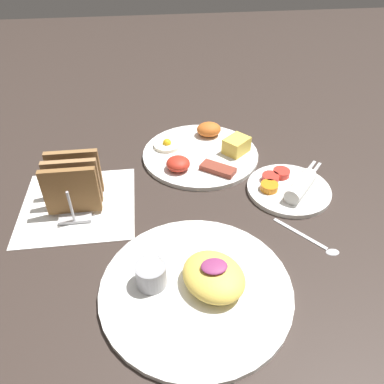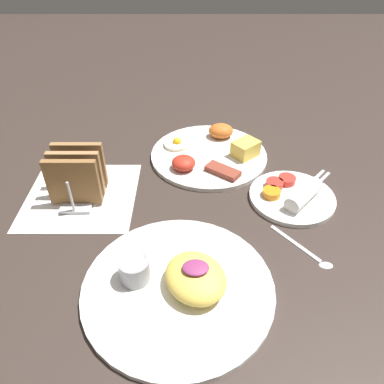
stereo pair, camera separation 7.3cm
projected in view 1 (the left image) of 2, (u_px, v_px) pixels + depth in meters
name	position (u px, v px, depth m)	size (l,w,h in m)	color
ground_plane	(188.00, 205.00, 0.74)	(3.00, 3.00, 0.00)	#332823
napkin_flat	(78.00, 204.00, 0.74)	(0.22, 0.22, 0.00)	white
plate_breakfast	(202.00, 152.00, 0.88)	(0.27, 0.27, 0.05)	white
plate_condiments	(289.00, 187.00, 0.77)	(0.17, 0.17, 0.04)	white
plate_foreground	(197.00, 284.00, 0.58)	(0.30, 0.30, 0.06)	white
toast_rack	(73.00, 185.00, 0.71)	(0.10, 0.12, 0.10)	#B7B7BC
teaspoon	(316.00, 242.00, 0.66)	(0.09, 0.10, 0.01)	silver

